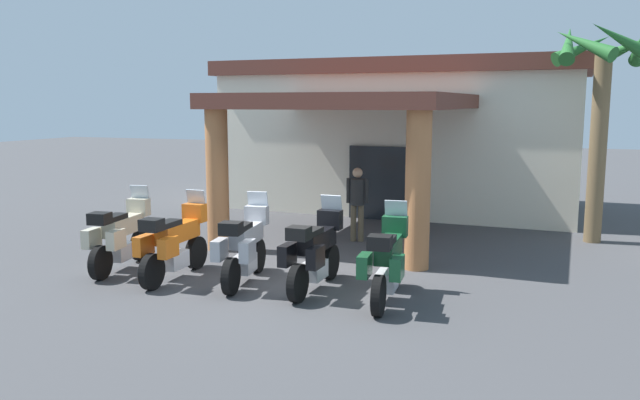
{
  "coord_description": "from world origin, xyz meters",
  "views": [
    {
      "loc": [
        4.63,
        -10.78,
        3.31
      ],
      "look_at": [
        -0.15,
        2.21,
        1.2
      ],
      "focal_mm": 35.78,
      "sensor_mm": 36.0,
      "label": 1
    }
  ],
  "objects_px": {
    "motel_building": "(402,134)",
    "motorcycle_orange": "(174,243)",
    "motorcycle_black": "(314,252)",
    "motorcycle_green": "(387,261)",
    "motorcycle_cream": "(120,236)",
    "palm_tree_near_portico": "(602,83)",
    "pedestrian": "(357,199)",
    "motorcycle_silver": "(244,246)"
  },
  "relations": [
    {
      "from": "motorcycle_orange",
      "to": "motorcycle_black",
      "type": "bearing_deg",
      "value": -86.3
    },
    {
      "from": "motel_building",
      "to": "pedestrian",
      "type": "distance_m",
      "value": 5.57
    },
    {
      "from": "pedestrian",
      "to": "motel_building",
      "type": "bearing_deg",
      "value": -10.05
    },
    {
      "from": "motorcycle_orange",
      "to": "motorcycle_silver",
      "type": "relative_size",
      "value": 1.0
    },
    {
      "from": "motorcycle_green",
      "to": "palm_tree_near_portico",
      "type": "xyz_separation_m",
      "value": [
        3.48,
        6.28,
        3.07
      ]
    },
    {
      "from": "motorcycle_silver",
      "to": "motorcycle_black",
      "type": "xyz_separation_m",
      "value": [
        1.38,
        0.02,
        0.0
      ]
    },
    {
      "from": "motorcycle_silver",
      "to": "motorcycle_green",
      "type": "xyz_separation_m",
      "value": [
        2.76,
        -0.2,
        0.0
      ]
    },
    {
      "from": "motel_building",
      "to": "motorcycle_black",
      "type": "relative_size",
      "value": 5.05
    },
    {
      "from": "motorcycle_black",
      "to": "pedestrian",
      "type": "relative_size",
      "value": 1.24
    },
    {
      "from": "motorcycle_cream",
      "to": "motorcycle_green",
      "type": "relative_size",
      "value": 1.0
    },
    {
      "from": "motorcycle_cream",
      "to": "motorcycle_silver",
      "type": "distance_m",
      "value": 2.76
    },
    {
      "from": "motorcycle_black",
      "to": "palm_tree_near_portico",
      "type": "distance_m",
      "value": 8.35
    },
    {
      "from": "motorcycle_cream",
      "to": "pedestrian",
      "type": "xyz_separation_m",
      "value": [
        3.65,
        4.21,
        0.34
      ]
    },
    {
      "from": "motorcycle_black",
      "to": "motorcycle_silver",
      "type": "bearing_deg",
      "value": 92.02
    },
    {
      "from": "motorcycle_silver",
      "to": "motorcycle_black",
      "type": "relative_size",
      "value": 1.0
    },
    {
      "from": "motorcycle_cream",
      "to": "motorcycle_black",
      "type": "relative_size",
      "value": 1.0
    },
    {
      "from": "motorcycle_black",
      "to": "pedestrian",
      "type": "distance_m",
      "value": 4.23
    },
    {
      "from": "motel_building",
      "to": "motorcycle_green",
      "type": "distance_m",
      "value": 10.16
    },
    {
      "from": "motel_building",
      "to": "motorcycle_orange",
      "type": "xyz_separation_m",
      "value": [
        -2.1,
        -9.82,
        -1.65
      ]
    },
    {
      "from": "motorcycle_orange",
      "to": "motorcycle_silver",
      "type": "bearing_deg",
      "value": -82.5
    },
    {
      "from": "motorcycle_black",
      "to": "palm_tree_near_portico",
      "type": "height_order",
      "value": "palm_tree_near_portico"
    },
    {
      "from": "motel_building",
      "to": "motorcycle_silver",
      "type": "height_order",
      "value": "motel_building"
    },
    {
      "from": "motorcycle_cream",
      "to": "motorcycle_orange",
      "type": "xyz_separation_m",
      "value": [
        1.38,
        -0.2,
        0.0
      ]
    },
    {
      "from": "motorcycle_orange",
      "to": "motorcycle_black",
      "type": "xyz_separation_m",
      "value": [
        2.76,
        0.22,
        0.0
      ]
    },
    {
      "from": "motorcycle_cream",
      "to": "motel_building",
      "type": "bearing_deg",
      "value": -27.46
    },
    {
      "from": "motorcycle_cream",
      "to": "motorcycle_green",
      "type": "distance_m",
      "value": 5.51
    },
    {
      "from": "motel_building",
      "to": "motorcycle_black",
      "type": "height_order",
      "value": "motel_building"
    },
    {
      "from": "motorcycle_green",
      "to": "motorcycle_cream",
      "type": "bearing_deg",
      "value": 83.54
    },
    {
      "from": "palm_tree_near_portico",
      "to": "motel_building",
      "type": "bearing_deg",
      "value": 147.33
    },
    {
      "from": "motel_building",
      "to": "motorcycle_orange",
      "type": "distance_m",
      "value": 10.18
    },
    {
      "from": "motorcycle_orange",
      "to": "palm_tree_near_portico",
      "type": "xyz_separation_m",
      "value": [
        7.61,
        6.29,
        3.07
      ]
    },
    {
      "from": "motorcycle_orange",
      "to": "motorcycle_green",
      "type": "relative_size",
      "value": 1.0
    },
    {
      "from": "motel_building",
      "to": "pedestrian",
      "type": "bearing_deg",
      "value": -86.29
    },
    {
      "from": "motel_building",
      "to": "motorcycle_green",
      "type": "relative_size",
      "value": 5.05
    },
    {
      "from": "pedestrian",
      "to": "motorcycle_cream",
      "type": "bearing_deg",
      "value": 127.07
    },
    {
      "from": "palm_tree_near_portico",
      "to": "pedestrian",
      "type": "bearing_deg",
      "value": -160.59
    },
    {
      "from": "motorcycle_orange",
      "to": "motorcycle_silver",
      "type": "xyz_separation_m",
      "value": [
        1.38,
        0.2,
        0.0
      ]
    },
    {
      "from": "motorcycle_green",
      "to": "pedestrian",
      "type": "bearing_deg",
      "value": 18.46
    },
    {
      "from": "motorcycle_cream",
      "to": "motorcycle_black",
      "type": "bearing_deg",
      "value": -97.32
    },
    {
      "from": "motel_building",
      "to": "motorcycle_silver",
      "type": "xyz_separation_m",
      "value": [
        -0.72,
        -9.62,
        -1.65
      ]
    },
    {
      "from": "motorcycle_orange",
      "to": "motel_building",
      "type": "bearing_deg",
      "value": -12.95
    },
    {
      "from": "motorcycle_black",
      "to": "motorcycle_green",
      "type": "height_order",
      "value": "same"
    }
  ]
}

